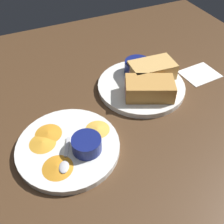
# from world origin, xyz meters

# --- Properties ---
(ground_plane) EXTENTS (1.10, 1.10, 0.03)m
(ground_plane) POSITION_xyz_m (0.00, 0.00, -0.01)
(ground_plane) COLOR #4C331E
(plate_sandwich_main) EXTENTS (0.25, 0.25, 0.02)m
(plate_sandwich_main) POSITION_xyz_m (-0.04, -0.05, 0.01)
(plate_sandwich_main) COLOR white
(plate_sandwich_main) RESTS_ON ground_plane
(sandwich_half_near) EXTENTS (0.15, 0.12, 0.05)m
(sandwich_half_near) POSITION_xyz_m (-0.03, -0.00, 0.04)
(sandwich_half_near) COLOR #C68C42
(sandwich_half_near) RESTS_ON plate_sandwich_main
(sandwich_half_far) EXTENTS (0.14, 0.09, 0.05)m
(sandwich_half_far) POSITION_xyz_m (-0.08, -0.07, 0.04)
(sandwich_half_far) COLOR tan
(sandwich_half_far) RESTS_ON plate_sandwich_main
(ramekin_dark_sauce) EXTENTS (0.08, 0.08, 0.04)m
(ramekin_dark_sauce) POSITION_xyz_m (-0.05, -0.11, 0.04)
(ramekin_dark_sauce) COLOR navy
(ramekin_dark_sauce) RESTS_ON plate_sandwich_main
(spoon_by_dark_ramekin) EXTENTS (0.06, 0.09, 0.01)m
(spoon_by_dark_ramekin) POSITION_xyz_m (-0.03, -0.05, 0.02)
(spoon_by_dark_ramekin) COLOR silver
(spoon_by_dark_ramekin) RESTS_ON plate_sandwich_main
(plate_chips_companion) EXTENTS (0.24, 0.24, 0.02)m
(plate_chips_companion) POSITION_xyz_m (0.23, 0.08, 0.01)
(plate_chips_companion) COLOR white
(plate_chips_companion) RESTS_ON ground_plane
(ramekin_light_gravy) EXTENTS (0.07, 0.07, 0.03)m
(ramekin_light_gravy) POSITION_xyz_m (0.19, 0.11, 0.03)
(ramekin_light_gravy) COLOR navy
(ramekin_light_gravy) RESTS_ON plate_chips_companion
(spoon_by_gravy_ramekin) EXTENTS (0.05, 0.10, 0.01)m
(spoon_by_gravy_ramekin) POSITION_xyz_m (0.25, 0.12, 0.02)
(spoon_by_gravy_ramekin) COLOR silver
(spoon_by_gravy_ramekin) RESTS_ON plate_chips_companion
(plantain_chip_scatter) EXTENTS (0.21, 0.18, 0.01)m
(plantain_chip_scatter) POSITION_xyz_m (0.24, 0.07, 0.02)
(plantain_chip_scatter) COLOR gold
(plantain_chip_scatter) RESTS_ON plate_chips_companion
(paper_napkin_folded) EXTENTS (0.12, 0.10, 0.00)m
(paper_napkin_folded) POSITION_xyz_m (-0.24, -0.04, 0.00)
(paper_napkin_folded) COLOR white
(paper_napkin_folded) RESTS_ON ground_plane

